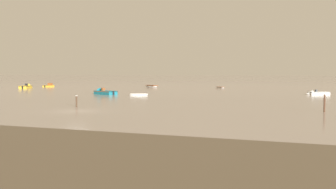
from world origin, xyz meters
TOP-DOWN VIEW (x-y plane):
  - ground_plane at (0.00, 0.00)m, footprint 800.00×800.00m
  - motorboat_moored_0 at (-45.96, 55.97)m, footprint 1.84×4.22m
  - motorboat_moored_1 at (-45.44, 46.29)m, footprint 3.73×5.61m
  - rowboat_moored_2 at (-19.94, 64.38)m, footprint 4.77×4.02m
  - rowboat_moored_3 at (-1.42, 64.43)m, footprint 2.89×2.91m
  - motorboat_moored_3 at (-13.88, 28.95)m, footprint 5.61×3.81m
  - motorboat_moored_5 at (21.56, 41.52)m, footprint 4.26×3.28m
  - rowboat_moored_4 at (-6.13, 27.55)m, footprint 3.29×2.62m
  - mooring_post_near at (-2.99, 4.51)m, footprint 0.22×0.22m
  - mooring_post_right at (23.51, 8.30)m, footprint 0.22×0.22m

SIDE VIEW (x-z plane):
  - ground_plane at x=0.00m, z-range 0.00..0.00m
  - rowboat_moored_3 at x=-1.42m, z-range -0.11..0.37m
  - rowboat_moored_4 at x=-6.13m, z-range -0.12..0.39m
  - motorboat_moored_5 at x=21.56m, z-range -0.51..0.90m
  - rowboat_moored_2 at x=-19.94m, z-range -0.17..0.57m
  - motorboat_moored_0 at x=-45.96m, z-range -0.54..1.01m
  - motorboat_moored_1 at x=-45.44m, z-range -0.66..1.16m
  - motorboat_moored_3 at x=-13.88m, z-range -0.66..1.16m
  - mooring_post_near at x=-2.99m, z-range -0.10..1.39m
  - mooring_post_right at x=23.51m, z-range -0.15..1.87m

